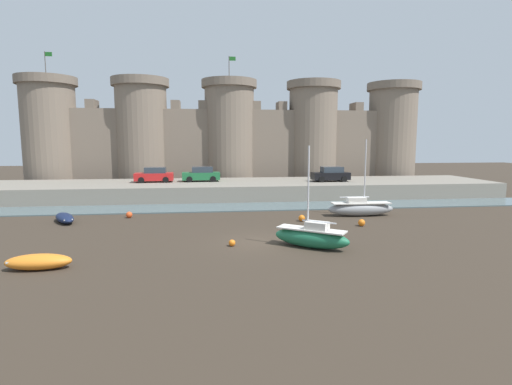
# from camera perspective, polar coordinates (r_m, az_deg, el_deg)

# --- Properties ---
(ground_plane) EXTENTS (160.00, 160.00, 0.00)m
(ground_plane) POSITION_cam_1_polar(r_m,az_deg,el_deg) (24.41, 0.21, -7.12)
(ground_plane) COLOR #382D23
(water_channel) EXTENTS (80.00, 4.50, 0.10)m
(water_channel) POSITION_cam_1_polar(r_m,az_deg,el_deg) (36.81, -2.25, -2.08)
(water_channel) COLOR slate
(water_channel) RESTS_ON ground
(quay_road) EXTENTS (56.98, 10.00, 1.64)m
(quay_road) POSITION_cam_1_polar(r_m,az_deg,el_deg) (43.86, -3.02, 0.47)
(quay_road) COLOR gray
(quay_road) RESTS_ON ground
(castle) EXTENTS (52.14, 7.16, 16.91)m
(castle) POSITION_cam_1_polar(r_m,az_deg,el_deg) (53.21, -3.78, 7.78)
(castle) COLOR #7A6B5B
(castle) RESTS_ON ground
(sailboat_near_channel_left) EXTENTS (4.37, 3.65, 5.86)m
(sailboat_near_channel_left) POSITION_cam_1_polar(r_m,az_deg,el_deg) (23.30, 7.94, -6.26)
(sailboat_near_channel_left) COLOR #1E6B47
(sailboat_near_channel_left) RESTS_ON ground
(rowboat_midflat_centre) EXTENTS (2.65, 3.61, 0.67)m
(rowboat_midflat_centre) POSITION_cam_1_polar(r_m,az_deg,el_deg) (33.45, -25.66, -3.27)
(rowboat_midflat_centre) COLOR #141E3D
(rowboat_midflat_centre) RESTS_ON ground
(rowboat_midflat_left) EXTENTS (3.07, 1.20, 0.75)m
(rowboat_midflat_left) POSITION_cam_1_polar(r_m,az_deg,el_deg) (21.99, -28.65, -8.64)
(rowboat_midflat_left) COLOR orange
(rowboat_midflat_left) RESTS_ON ground
(sailboat_foreground_right) EXTENTS (5.48, 1.47, 6.24)m
(sailboat_foreground_right) POSITION_cam_1_polar(r_m,az_deg,el_deg) (33.76, 14.68, -2.16)
(sailboat_foreground_right) COLOR gray
(sailboat_foreground_right) RESTS_ON ground
(mooring_buoy_near_channel) EXTENTS (0.49, 0.49, 0.49)m
(mooring_buoy_near_channel) POSITION_cam_1_polar(r_m,az_deg,el_deg) (30.75, 6.55, -3.65)
(mooring_buoy_near_channel) COLOR orange
(mooring_buoy_near_channel) RESTS_ON ground
(mooring_buoy_near_shore) EXTENTS (0.50, 0.50, 0.50)m
(mooring_buoy_near_shore) POSITION_cam_1_polar(r_m,az_deg,el_deg) (29.82, 14.84, -4.19)
(mooring_buoy_near_shore) COLOR orange
(mooring_buoy_near_shore) RESTS_ON ground
(mooring_buoy_mid_mud) EXTENTS (0.50, 0.50, 0.50)m
(mooring_buoy_mid_mud) POSITION_cam_1_polar(r_m,az_deg,el_deg) (33.44, -17.67, -3.05)
(mooring_buoy_mid_mud) COLOR #E04C1E
(mooring_buoy_mid_mud) RESTS_ON ground
(mooring_buoy_off_centre) EXTENTS (0.39, 0.39, 0.39)m
(mooring_buoy_off_centre) POSITION_cam_1_polar(r_m,az_deg,el_deg) (23.52, -3.44, -7.20)
(mooring_buoy_off_centre) COLOR orange
(mooring_buoy_off_centre) RESTS_ON ground
(car_quay_west) EXTENTS (4.16, 1.99, 1.62)m
(car_quay_west) POSITION_cam_1_polar(r_m,az_deg,el_deg) (44.87, 10.64, 2.56)
(car_quay_west) COLOR black
(car_quay_west) RESTS_ON quay_road
(car_quay_centre_west) EXTENTS (4.16, 1.99, 1.62)m
(car_quay_centre_west) POSITION_cam_1_polar(r_m,az_deg,el_deg) (44.51, -7.81, 2.59)
(car_quay_centre_west) COLOR #1E6638
(car_quay_centre_west) RESTS_ON quay_road
(car_quay_centre_east) EXTENTS (4.16, 1.99, 1.62)m
(car_quay_centre_east) POSITION_cam_1_polar(r_m,az_deg,el_deg) (44.64, -14.30, 2.44)
(car_quay_centre_east) COLOR red
(car_quay_centre_east) RESTS_ON quay_road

